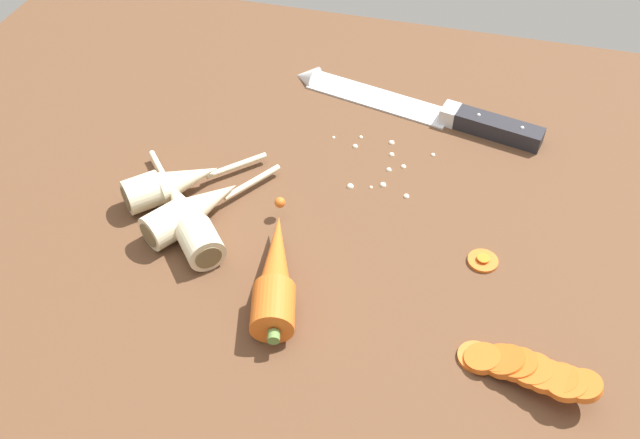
{
  "coord_description": "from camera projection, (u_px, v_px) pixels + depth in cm",
  "views": [
    {
      "loc": [
        13.53,
        -52.03,
        53.74
      ],
      "look_at": [
        0.0,
        -2.0,
        1.5
      ],
      "focal_mm": 38.18,
      "sensor_mm": 36.0,
      "label": 1
    }
  ],
  "objects": [
    {
      "name": "carrot_slice_stray_near",
      "position": [
        483.0,
        260.0,
        0.71
      ],
      "size": [
        3.19,
        3.19,
        0.7
      ],
      "color": "#D6601E",
      "rests_on": "ground_plane"
    },
    {
      "name": "carrot_slice_stack",
      "position": [
        526.0,
        369.0,
        0.6
      ],
      "size": [
        12.35,
        5.69,
        3.77
      ],
      "color": "#D6601E",
      "rests_on": "ground_plane"
    },
    {
      "name": "ground_plane",
      "position": [
        325.0,
        229.0,
        0.77
      ],
      "size": [
        120.0,
        90.0,
        4.0
      ],
      "primitive_type": "cube",
      "color": "brown"
    },
    {
      "name": "parsnip_front",
      "position": [
        173.0,
        182.0,
        0.77
      ],
      "size": [
        13.82,
        13.85,
        4.0
      ],
      "color": "beige",
      "rests_on": "ground_plane"
    },
    {
      "name": "parsnip_mid_right",
      "position": [
        194.0,
        210.0,
        0.74
      ],
      "size": [
        11.49,
        16.23,
        4.0
      ],
      "color": "beige",
      "rests_on": "ground_plane"
    },
    {
      "name": "parsnip_mid_left",
      "position": [
        187.0,
        218.0,
        0.73
      ],
      "size": [
        15.08,
        16.32,
        4.0
      ],
      "color": "beige",
      "rests_on": "ground_plane"
    },
    {
      "name": "chefs_knife",
      "position": [
        408.0,
        104.0,
        0.9
      ],
      "size": [
        34.59,
        10.99,
        4.18
      ],
      "color": "silver",
      "rests_on": "ground_plane"
    },
    {
      "name": "whole_carrot",
      "position": [
        275.0,
        274.0,
        0.67
      ],
      "size": [
        7.8,
        18.31,
        4.2
      ],
      "color": "#D6601E",
      "rests_on": "ground_plane"
    },
    {
      "name": "mince_crumbs",
      "position": [
        382.0,
        166.0,
        0.82
      ],
      "size": [
        13.14,
        10.03,
        0.82
      ],
      "color": "silver",
      "rests_on": "ground_plane"
    }
  ]
}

